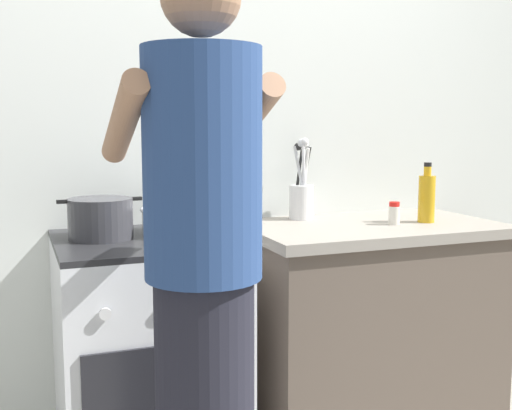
{
  "coord_description": "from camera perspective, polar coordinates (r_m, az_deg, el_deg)",
  "views": [
    {
      "loc": [
        -0.76,
        -2.0,
        1.29
      ],
      "look_at": [
        0.05,
        0.12,
        1.0
      ],
      "focal_mm": 44.6,
      "sensor_mm": 36.0,
      "label": 1
    }
  ],
  "objects": [
    {
      "name": "oil_bottle",
      "position": [
        2.61,
        15.06,
        0.66
      ],
      "size": [
        0.07,
        0.07,
        0.24
      ],
      "color": "gold",
      "rests_on": "countertop"
    },
    {
      "name": "stove_range",
      "position": [
        2.34,
        -9.71,
        -13.86
      ],
      "size": [
        0.6,
        0.62,
        0.9
      ],
      "color": "silver",
      "rests_on": "ground"
    },
    {
      "name": "back_wall",
      "position": [
        2.68,
        0.08,
        6.44
      ],
      "size": [
        3.2,
        0.1,
        2.5
      ],
      "color": "silver",
      "rests_on": "ground"
    },
    {
      "name": "person",
      "position": [
        1.66,
        -4.74,
        -7.79
      ],
      "size": [
        0.41,
        0.5,
        1.7
      ],
      "color": "black",
      "rests_on": "ground"
    },
    {
      "name": "mixing_bowl",
      "position": [
        2.29,
        -6.78,
        -1.26
      ],
      "size": [
        0.28,
        0.28,
        0.1
      ],
      "color": "#B7B7BC",
      "rests_on": "stove_range"
    },
    {
      "name": "pot",
      "position": [
        2.23,
        -13.76,
        -1.18
      ],
      "size": [
        0.28,
        0.22,
        0.14
      ],
      "color": "#38383D",
      "rests_on": "stove_range"
    },
    {
      "name": "utensil_crock",
      "position": [
        2.61,
        4.1,
        1.07
      ],
      "size": [
        0.1,
        0.1,
        0.33
      ],
      "color": "silver",
      "rests_on": "countertop"
    },
    {
      "name": "spice_bottle",
      "position": [
        2.53,
        12.29,
        -0.75
      ],
      "size": [
        0.04,
        0.04,
        0.09
      ],
      "color": "silver",
      "rests_on": "countertop"
    },
    {
      "name": "countertop",
      "position": [
        2.65,
        10.09,
        -11.23
      ],
      "size": [
        1.0,
        0.6,
        0.9
      ],
      "color": "brown",
      "rests_on": "ground"
    }
  ]
}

